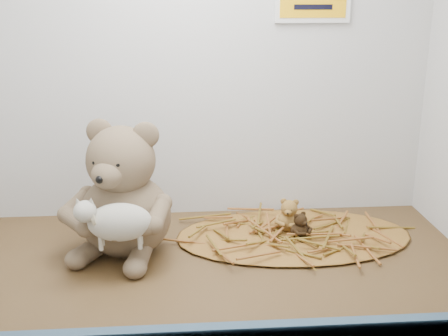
{
  "coord_description": "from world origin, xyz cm",
  "views": [
    {
      "loc": [
        -1.79,
        -107.83,
        55.45
      ],
      "look_at": [
        6.66,
        2.28,
        20.68
      ],
      "focal_mm": 45.0,
      "sensor_mm": 36.0,
      "label": 1
    }
  ],
  "objects_px": {
    "toy_lamb": "(120,222)",
    "mini_teddy_tan": "(289,214)",
    "main_teddy": "(124,188)",
    "mini_teddy_brown": "(300,224)"
  },
  "relations": [
    {
      "from": "mini_teddy_tan",
      "to": "toy_lamb",
      "type": "bearing_deg",
      "value": -136.92
    },
    {
      "from": "main_teddy",
      "to": "mini_teddy_tan",
      "type": "distance_m",
      "value": 0.4
    },
    {
      "from": "toy_lamb",
      "to": "mini_teddy_tan",
      "type": "distance_m",
      "value": 0.42
    },
    {
      "from": "main_teddy",
      "to": "toy_lamb",
      "type": "height_order",
      "value": "main_teddy"
    },
    {
      "from": "main_teddy",
      "to": "mini_teddy_tan",
      "type": "bearing_deg",
      "value": 31.03
    },
    {
      "from": "main_teddy",
      "to": "mini_teddy_brown",
      "type": "bearing_deg",
      "value": 24.39
    },
    {
      "from": "toy_lamb",
      "to": "mini_teddy_tan",
      "type": "bearing_deg",
      "value": 24.65
    },
    {
      "from": "main_teddy",
      "to": "mini_teddy_brown",
      "type": "height_order",
      "value": "main_teddy"
    },
    {
      "from": "toy_lamb",
      "to": "mini_teddy_brown",
      "type": "distance_m",
      "value": 0.42
    },
    {
      "from": "main_teddy",
      "to": "mini_teddy_tan",
      "type": "relative_size",
      "value": 3.7
    }
  ]
}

